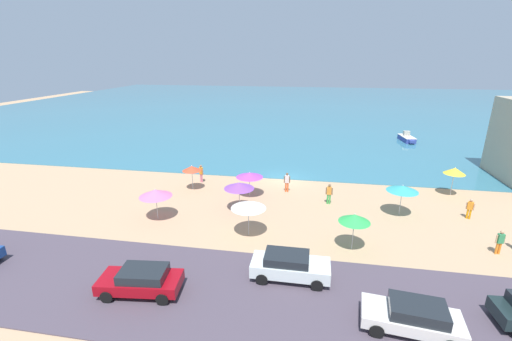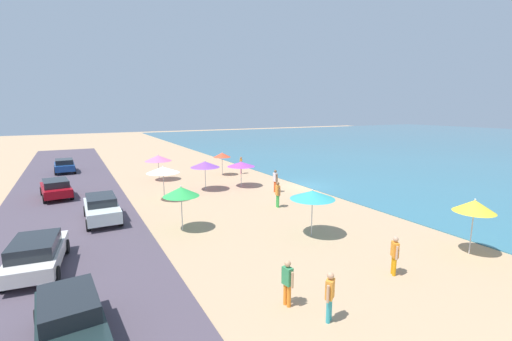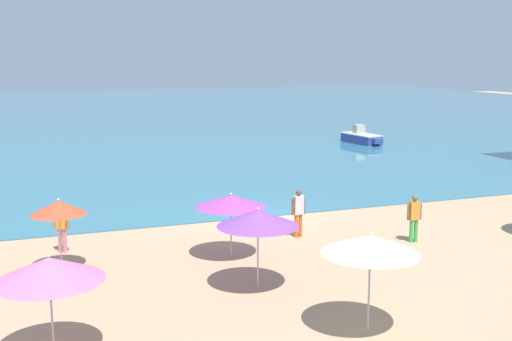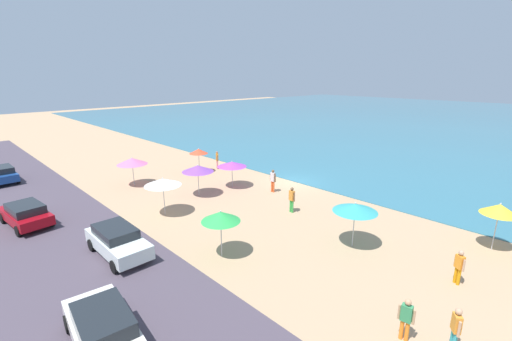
{
  "view_description": "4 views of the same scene",
  "coord_description": "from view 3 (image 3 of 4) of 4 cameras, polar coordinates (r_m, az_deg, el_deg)",
  "views": [
    {
      "loc": [
        2.63,
        -32.32,
        11.75
      ],
      "look_at": [
        -2.69,
        -1.63,
        1.33
      ],
      "focal_mm": 24.0,
      "sensor_mm": 36.0,
      "label": 1
    },
    {
      "loc": [
        23.19,
        -17.39,
        6.63
      ],
      "look_at": [
        -3.76,
        -2.73,
        1.06
      ],
      "focal_mm": 24.0,
      "sensor_mm": 36.0,
      "label": 2
    },
    {
      "loc": [
        -9.23,
        -24.61,
        6.69
      ],
      "look_at": [
        -0.3,
        -0.67,
        2.17
      ],
      "focal_mm": 45.0,
      "sensor_mm": 36.0,
      "label": 3
    },
    {
      "loc": [
        17.86,
        -21.99,
        8.99
      ],
      "look_at": [
        -1.38,
        -3.33,
        1.41
      ],
      "focal_mm": 24.0,
      "sensor_mm": 36.0,
      "label": 4
    }
  ],
  "objects": [
    {
      "name": "beach_umbrella_4",
      "position": [
        15.74,
        10.13,
        -6.47
      ],
      "size": [
        2.38,
        2.38,
        2.56
      ],
      "color": "#B2B2B7",
      "rests_on": "ground_plane"
    },
    {
      "name": "beach_umbrella_0",
      "position": [
        21.44,
        -2.25,
        -2.73
      ],
      "size": [
        2.37,
        2.37,
        2.23
      ],
      "color": "#B2B2B7",
      "rests_on": "ground_plane"
    },
    {
      "name": "beach_umbrella_7",
      "position": [
        14.99,
        -17.91,
        -8.34
      ],
      "size": [
        2.45,
        2.45,
        2.43
      ],
      "color": "#B2B2B7",
      "rests_on": "ground_plane"
    },
    {
      "name": "bather_1",
      "position": [
        23.19,
        -16.9,
        -4.63
      ],
      "size": [
        0.49,
        0.38,
        1.77
      ],
      "color": "pink",
      "rests_on": "ground_plane"
    },
    {
      "name": "sea",
      "position": [
        80.42,
        -13.84,
        5.0
      ],
      "size": [
        150.0,
        110.0,
        0.05
      ],
      "primitive_type": "cube",
      "color": "teal",
      "rests_on": "ground_plane"
    },
    {
      "name": "bather_4",
      "position": [
        24.12,
        3.8,
        -3.55
      ],
      "size": [
        0.57,
        0.24,
        1.83
      ],
      "color": "#E35827",
      "rests_on": "ground_plane"
    },
    {
      "name": "beach_umbrella_5",
      "position": [
        18.42,
        0.17,
        -4.24
      ],
      "size": [
        2.38,
        2.38,
        2.46
      ],
      "color": "#B2B2B7",
      "rests_on": "ground_plane"
    },
    {
      "name": "bather_2",
      "position": [
        24.13,
        13.89,
        -3.92
      ],
      "size": [
        0.57,
        0.26,
        1.76
      ],
      "color": "green",
      "rests_on": "ground_plane"
    },
    {
      "name": "beach_umbrella_2",
      "position": [
        20.98,
        -17.12,
        -3.17
      ],
      "size": [
        1.74,
        1.74,
        2.35
      ],
      "color": "#B2B2B7",
      "rests_on": "ground_plane"
    },
    {
      "name": "skiff_nearshore",
      "position": [
        50.88,
        9.36,
        2.89
      ],
      "size": [
        1.93,
        4.11,
        1.41
      ],
      "color": "#37479B",
      "rests_on": "sea"
    },
    {
      "name": "ground_plane",
      "position": [
        27.12,
        0.11,
        -4.24
      ],
      "size": [
        160.0,
        160.0,
        0.0
      ],
      "primitive_type": "plane",
      "color": "tan"
    }
  ]
}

